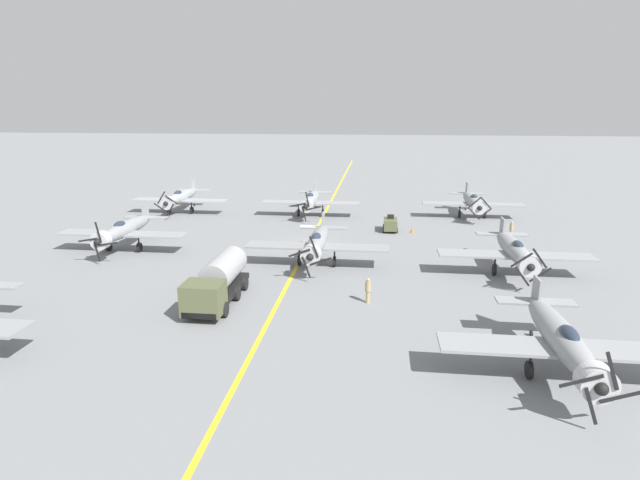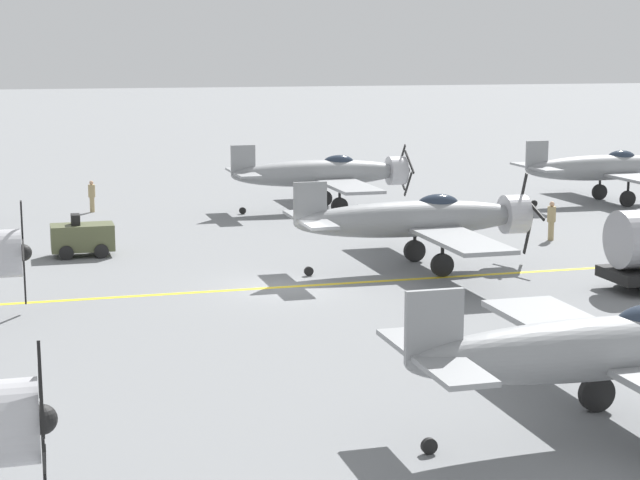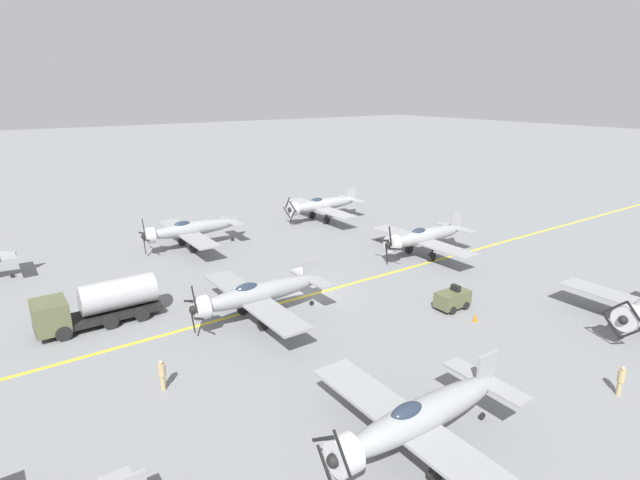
# 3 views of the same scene
# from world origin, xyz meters

# --- Properties ---
(ground_plane) EXTENTS (400.00, 400.00, 0.00)m
(ground_plane) POSITION_xyz_m (0.00, 0.00, 0.00)
(ground_plane) COLOR slate
(taxiway_stripe) EXTENTS (0.30, 160.00, 0.01)m
(taxiway_stripe) POSITION_xyz_m (0.00, 0.00, 0.00)
(taxiway_stripe) COLOR yellow
(taxiway_stripe) RESTS_ON ground
(airplane_mid_center) EXTENTS (12.00, 9.98, 3.72)m
(airplane_mid_center) POSITION_xyz_m (-1.66, 5.75, 2.01)
(airplane_mid_center) COLOR gray
(airplane_mid_center) RESTS_ON ground
(airplane_near_right) EXTENTS (12.00, 9.98, 3.65)m
(airplane_near_right) POSITION_xyz_m (18.18, -13.69, 2.01)
(airplane_near_right) COLOR #94979A
(airplane_near_right) RESTS_ON ground
(airplane_near_center) EXTENTS (12.00, 9.98, 3.77)m
(airplane_near_center) POSITION_xyz_m (1.53, -13.91, 2.01)
(airplane_near_center) COLOR gray
(airplane_near_center) RESTS_ON ground
(airplane_mid_left) EXTENTS (12.00, 9.98, 3.65)m
(airplane_mid_left) POSITION_xyz_m (-17.62, 6.41, 2.01)
(airplane_mid_left) COLOR gray
(airplane_mid_left) RESTS_ON ground
(airplane_mid_right) EXTENTS (12.00, 9.98, 3.79)m
(airplane_mid_right) POSITION_xyz_m (16.78, 3.48, 2.01)
(airplane_mid_right) COLOR gray
(airplane_mid_right) RESTS_ON ground
(fuel_tanker) EXTENTS (2.68, 8.00, 2.98)m
(fuel_tanker) POSITION_xyz_m (4.11, 14.88, 1.51)
(fuel_tanker) COLOR black
(fuel_tanker) RESTS_ON ground
(tow_tractor) EXTENTS (1.57, 2.60, 1.79)m
(tow_tractor) POSITION_xyz_m (-8.09, -6.97, 0.79)
(tow_tractor) COLOR #515638
(tow_tractor) RESTS_ON ground
(ground_crew_walking) EXTENTS (0.39, 0.39, 1.79)m
(ground_crew_walking) POSITION_xyz_m (-6.16, 13.86, 0.98)
(ground_crew_walking) COLOR tan
(ground_crew_walking) RESTS_ON ground
(ground_crew_inspecting) EXTENTS (0.37, 0.37, 1.70)m
(ground_crew_inspecting) POSITION_xyz_m (-20.46, -5.76, 0.93)
(ground_crew_inspecting) COLOR tan
(ground_crew_inspecting) RESTS_ON ground
(traffic_cone) EXTENTS (0.36, 0.36, 0.55)m
(traffic_cone) POSITION_xyz_m (-10.42, -6.69, 0.28)
(traffic_cone) COLOR orange
(traffic_cone) RESTS_ON ground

